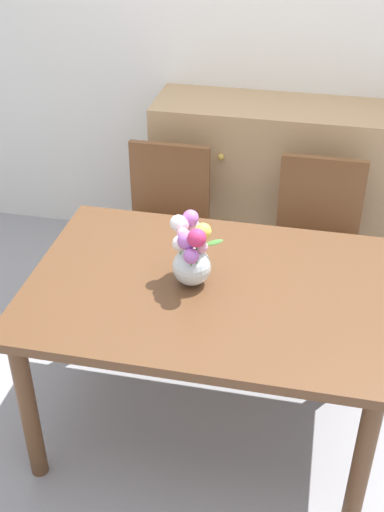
{
  "coord_description": "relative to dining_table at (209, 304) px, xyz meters",
  "views": [
    {
      "loc": [
        0.36,
        -2.01,
        2.24
      ],
      "look_at": [
        -0.07,
        0.0,
        0.87
      ],
      "focal_mm": 45.72,
      "sensor_mm": 36.0,
      "label": 1
    }
  ],
  "objects": [
    {
      "name": "ground_plane",
      "position": [
        0.0,
        0.0,
        -0.66
      ],
      "size": [
        12.0,
        12.0,
        0.0
      ],
      "primitive_type": "plane",
      "color": "#939399"
    },
    {
      "name": "back_wall",
      "position": [
        0.0,
        1.6,
        0.74
      ],
      "size": [
        7.0,
        0.1,
        2.8
      ],
      "primitive_type": "cube",
      "color": "silver",
      "rests_on": "ground_plane"
    },
    {
      "name": "dining_table",
      "position": [
        0.0,
        0.0,
        0.0
      ],
      "size": [
        1.41,
        0.99,
        0.75
      ],
      "color": "brown",
      "rests_on": "ground_plane"
    },
    {
      "name": "dresser",
      "position": [
        0.15,
        1.33,
        -0.16
      ],
      "size": [
        1.4,
        0.47,
        1.0
      ],
      "color": "tan",
      "rests_on": "ground_plane"
    },
    {
      "name": "flower_vase",
      "position": [
        -0.08,
        0.01,
        0.23
      ],
      "size": [
        0.21,
        0.23,
        0.27
      ],
      "color": "silver",
      "rests_on": "dining_table"
    },
    {
      "name": "chair_right",
      "position": [
        0.39,
        0.84,
        -0.14
      ],
      "size": [
        0.42,
        0.42,
        0.9
      ],
      "rotation": [
        0.0,
        0.0,
        3.14
      ],
      "color": "brown",
      "rests_on": "ground_plane"
    },
    {
      "name": "chair_left",
      "position": [
        -0.39,
        0.84,
        -0.14
      ],
      "size": [
        0.42,
        0.42,
        0.9
      ],
      "rotation": [
        0.0,
        0.0,
        3.14
      ],
      "color": "brown",
      "rests_on": "ground_plane"
    }
  ]
}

